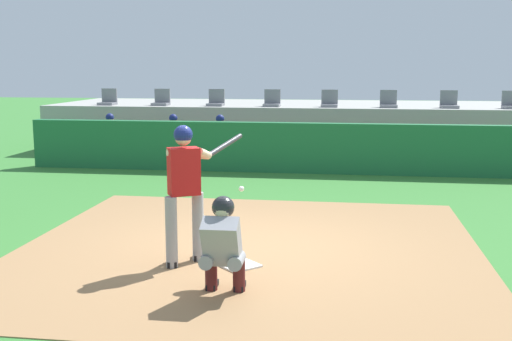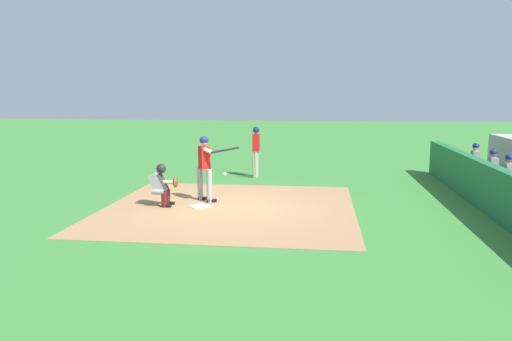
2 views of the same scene
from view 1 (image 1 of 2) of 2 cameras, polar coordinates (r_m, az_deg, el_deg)
The scene contains 19 objects.
ground_plane at distance 8.84m, azimuth -0.66°, elevation -7.15°, with size 80.00×80.00×0.00m, color #387A33.
dirt_infield at distance 8.84m, azimuth -0.66°, elevation -7.11°, with size 6.40×6.40×0.01m, color #9E754C.
home_plate at distance 8.08m, azimuth -1.56°, elevation -8.59°, with size 0.44×0.44×0.02m, color white.
batter_at_plate at distance 7.99m, azimuth -6.40°, elevation -1.35°, with size 0.82×1.30×1.80m.
catcher_crouched at distance 6.99m, azimuth -3.05°, elevation -6.48°, with size 0.49×2.03×1.13m.
dugout_wall at distance 15.05m, azimuth 3.20°, elevation 2.09°, with size 13.00×0.30×1.20m, color #1E6638.
dugout_bench at distance 16.09m, azimuth 3.51°, elevation 1.22°, with size 11.80×0.44×0.45m, color olive.
dugout_player_0 at distance 17.01m, azimuth -13.24°, elevation 2.95°, with size 0.49×0.70×1.30m.
dugout_player_1 at distance 16.45m, azimuth -7.62°, elevation 2.91°, with size 0.49×0.70×1.30m.
dugout_player_2 at distance 16.15m, azimuth -3.36°, elevation 2.86°, with size 0.49×0.70×1.30m.
stands_platform at distance 19.40m, azimuth 4.38°, elevation 4.03°, with size 15.00×4.40×1.40m, color #9E9E99.
stadium_seat_0 at distance 19.11m, azimuth -13.30°, elevation 6.23°, with size 0.46×0.46×0.48m.
stadium_seat_1 at distance 18.57m, azimuth -8.60°, elevation 6.29°, with size 0.46×0.46×0.48m.
stadium_seat_2 at distance 18.17m, azimuth -3.66°, elevation 6.31°, with size 0.46×0.46×0.48m.
stadium_seat_3 at distance 17.90m, azimuth 1.46°, elevation 6.28°, with size 0.46×0.46×0.48m.
stadium_seat_4 at distance 17.78m, azimuth 6.70°, elevation 6.20°, with size 0.46×0.46×0.48m.
stadium_seat_5 at distance 17.81m, azimuth 11.96°, elevation 6.06°, with size 0.46×0.46×0.48m.
stadium_seat_6 at distance 17.98m, azimuth 17.16°, elevation 5.88°, with size 0.46×0.46×0.48m.
stadium_seat_7 at distance 18.30m, azimuth 22.21°, elevation 5.66°, with size 0.46×0.46×0.48m.
Camera 1 is at (1.33, -8.37, 2.53)m, focal length 43.98 mm.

